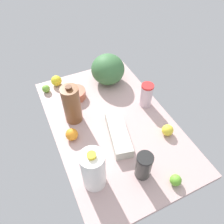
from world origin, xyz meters
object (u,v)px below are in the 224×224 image
(chocolate_milk_jug, at_px, (72,105))
(egg_carton, at_px, (118,134))
(shaker_bottle, at_px, (144,166))
(lemon_far_back, at_px, (168,130))
(milk_jug, at_px, (93,170))
(orange_by_jug, at_px, (72,134))
(lime_near_front, at_px, (176,180))
(tumbler_cup, at_px, (146,95))
(lime_loose, at_px, (46,89))
(lemon_beside_bowl, at_px, (56,81))
(watermelon, at_px, (108,69))
(mixing_bowl, at_px, (75,94))

(chocolate_milk_jug, bearing_deg, egg_carton, 37.50)
(shaker_bottle, height_order, lemon_far_back, shaker_bottle)
(milk_jug, distance_m, orange_by_jug, 0.33)
(chocolate_milk_jug, distance_m, lemon_far_back, 0.62)
(lime_near_front, bearing_deg, lemon_far_back, 152.61)
(tumbler_cup, xyz_separation_m, lime_loose, (-0.43, -0.60, -0.06))
(lime_loose, bearing_deg, milk_jug, 4.24)
(egg_carton, height_order, tumbler_cup, tumbler_cup)
(lemon_beside_bowl, xyz_separation_m, lime_near_front, (1.04, 0.35, -0.01))
(lemon_beside_bowl, bearing_deg, watermelon, 71.22)
(lemon_far_back, bearing_deg, milk_jug, -79.23)
(milk_jug, bearing_deg, tumbler_cup, 125.41)
(egg_carton, height_order, orange_by_jug, orange_by_jug)
(watermelon, distance_m, chocolate_milk_jug, 0.45)
(chocolate_milk_jug, distance_m, lime_near_front, 0.74)
(milk_jug, height_order, egg_carton, milk_jug)
(watermelon, height_order, chocolate_milk_jug, chocolate_milk_jug)
(tumbler_cup, bearing_deg, orange_by_jug, -83.38)
(tumbler_cup, bearing_deg, mixing_bowl, -123.35)
(watermelon, relative_size, lemon_beside_bowl, 3.14)
(milk_jug, distance_m, chocolate_milk_jug, 0.47)
(mixing_bowl, bearing_deg, lime_near_front, 17.08)
(lime_near_front, bearing_deg, milk_jug, -116.25)
(lime_near_front, bearing_deg, lime_loose, -156.27)
(milk_jug, distance_m, shaker_bottle, 0.26)
(mixing_bowl, relative_size, lemon_beside_bowl, 1.90)
(watermelon, height_order, lime_loose, watermelon)
(egg_carton, height_order, watermelon, watermelon)
(mixing_bowl, bearing_deg, chocolate_milk_jug, -21.04)
(lemon_far_back, bearing_deg, shaker_bottle, -58.73)
(milk_jug, height_order, lemon_beside_bowl, milk_jug)
(tumbler_cup, xyz_separation_m, watermelon, (-0.34, -0.13, 0.03))
(mixing_bowl, bearing_deg, tumbler_cup, 56.65)
(tumbler_cup, bearing_deg, chocolate_milk_jug, -99.41)
(milk_jug, bearing_deg, lemon_beside_bowl, 177.77)
(tumbler_cup, relative_size, lemon_far_back, 2.44)
(milk_jug, height_order, chocolate_milk_jug, chocolate_milk_jug)
(milk_jug, distance_m, lime_loose, 0.82)
(lemon_beside_bowl, bearing_deg, chocolate_milk_jug, 1.41)
(chocolate_milk_jug, bearing_deg, lime_loose, -163.38)
(milk_jug, relative_size, watermelon, 1.08)
(lime_near_front, bearing_deg, watermelon, 178.17)
(lime_loose, xyz_separation_m, lemon_far_back, (0.71, 0.59, 0.01))
(watermelon, xyz_separation_m, lemon_far_back, (0.63, 0.12, -0.08))
(orange_by_jug, bearing_deg, lime_near_front, 38.17)
(orange_by_jug, distance_m, lemon_far_back, 0.59)
(tumbler_cup, distance_m, lemon_far_back, 0.29)
(egg_carton, bearing_deg, shaker_bottle, 14.48)
(mixing_bowl, distance_m, egg_carton, 0.47)
(tumbler_cup, relative_size, lemon_beside_bowl, 2.19)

